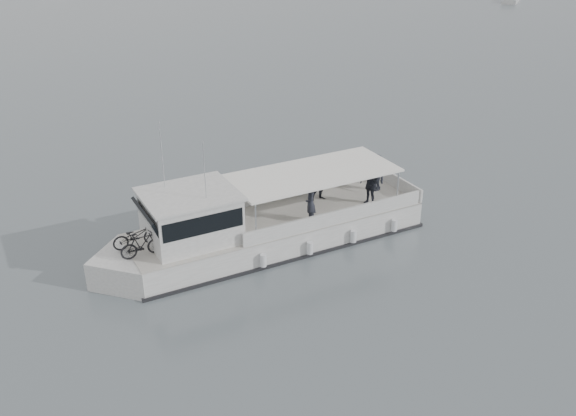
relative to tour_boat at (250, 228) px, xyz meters
name	(u,v)px	position (x,y,z in m)	size (l,w,h in m)	color
ground	(247,293)	(-1.31, -3.16, -1.02)	(1400.00, 1400.00, 0.00)	#535B61
tour_boat	(250,228)	(0.00, 0.00, 0.00)	(14.98, 4.70, 6.23)	white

